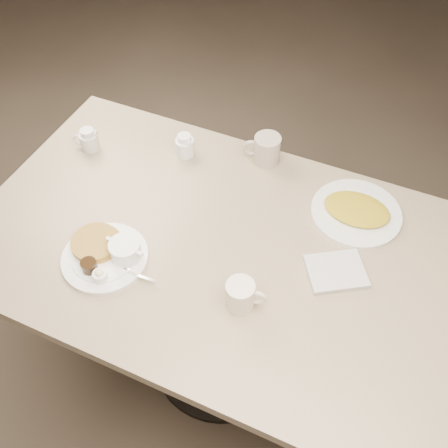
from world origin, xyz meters
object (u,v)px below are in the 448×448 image
at_px(creamer_left, 89,140).
at_px(hash_plate, 356,212).
at_px(diner_table, 221,276).
at_px(coffee_mug_far, 266,149).
at_px(main_plate, 107,253).
at_px(creamer_right, 185,145).
at_px(coffee_mug_near, 241,295).

relative_size(creamer_left, hash_plate, 0.33).
relative_size(diner_table, creamer_left, 16.33).
height_order(diner_table, coffee_mug_far, coffee_mug_far).
xyz_separation_m(main_plate, creamer_left, (-0.31, 0.38, 0.01)).
distance_m(diner_table, creamer_left, 0.65).
bearing_deg(creamer_right, hash_plate, -3.13).
bearing_deg(coffee_mug_near, creamer_left, 153.24).
height_order(diner_table, creamer_left, creamer_left).
bearing_deg(coffee_mug_near, coffee_mug_far, 104.37).
distance_m(coffee_mug_far, creamer_left, 0.61).
distance_m(coffee_mug_near, creamer_right, 0.62).
relative_size(coffee_mug_near, hash_plate, 0.42).
bearing_deg(coffee_mug_far, diner_table, -88.56).
distance_m(diner_table, creamer_right, 0.46).
distance_m(coffee_mug_far, creamer_right, 0.28).
relative_size(main_plate, creamer_left, 3.37).
bearing_deg(creamer_right, diner_table, -48.26).
distance_m(coffee_mug_near, hash_plate, 0.48).
distance_m(diner_table, coffee_mug_near, 0.30).
height_order(main_plate, creamer_left, creamer_left).
relative_size(main_plate, creamer_right, 3.71).
bearing_deg(hash_plate, creamer_left, -175.27).
relative_size(main_plate, hash_plate, 1.10).
height_order(diner_table, coffee_mug_near, coffee_mug_near).
distance_m(diner_table, hash_plate, 0.47).
height_order(coffee_mug_far, creamer_right, coffee_mug_far).
xyz_separation_m(coffee_mug_near, creamer_right, (-0.40, 0.47, -0.01)).
distance_m(creamer_right, hash_plate, 0.61).
bearing_deg(hash_plate, coffee_mug_near, -114.75).
bearing_deg(coffee_mug_far, coffee_mug_near, -75.63).
bearing_deg(diner_table, coffee_mug_near, -51.46).
bearing_deg(creamer_right, creamer_left, -160.76).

